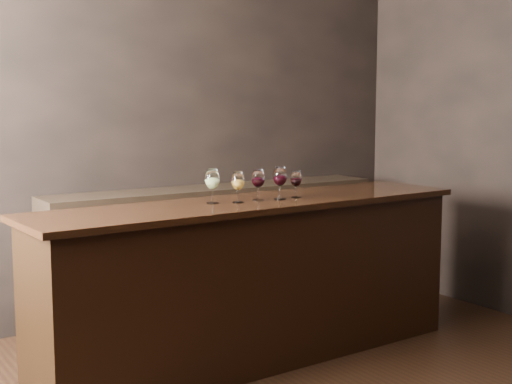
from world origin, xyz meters
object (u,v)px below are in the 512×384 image
bar_counter (254,284)px  glass_red_a (258,179)px  glass_red_c (296,179)px  glass_white (212,180)px  back_bar_shelf (218,249)px  glass_amber (238,182)px  glass_red_b (280,177)px

bar_counter → glass_red_a: 0.64m
glass_red_c → glass_white: bearing=173.9°
back_bar_shelf → glass_red_a: 1.24m
back_bar_shelf → glass_white: glass_white is taller
glass_amber → glass_red_a: bearing=6.8°
glass_amber → glass_red_b: bearing=-3.4°
glass_red_b → bar_counter: bearing=167.1°
glass_red_c → bar_counter: bearing=175.3°
glass_amber → glass_red_a: glass_red_a is taller
bar_counter → glass_amber: bearing=-173.8°
bar_counter → glass_white: glass_white is taller
back_bar_shelf → glass_amber: size_ratio=14.30×
glass_red_b → glass_red_c: (0.13, 0.01, -0.02)m
bar_counter → glass_red_c: (0.29, -0.02, 0.62)m
glass_amber → glass_red_a: 0.15m
glass_red_a → glass_red_b: glass_red_b is taller
bar_counter → glass_white: size_ratio=13.34×
glass_white → glass_red_a: glass_white is taller
bar_counter → glass_amber: 0.65m
glass_white → glass_amber: (0.14, -0.05, -0.01)m
bar_counter → glass_amber: glass_amber is taller
bar_counter → glass_red_b: size_ratio=13.42×
glass_amber → glass_red_b: size_ratio=0.91×
glass_white → glass_amber: bearing=-21.5°
glass_amber → glass_red_c: size_ratio=1.09×
glass_white → glass_red_c: bearing=-6.1°
glass_red_a → glass_red_b: 0.14m
bar_counter → glass_red_c: bearing=-7.3°
glass_amber → glass_red_b: glass_red_b is taller
glass_red_b → glass_white: bearing=170.5°
glass_amber → glass_white: bearing=158.5°
glass_red_a → glass_red_b: (0.13, -0.04, 0.01)m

